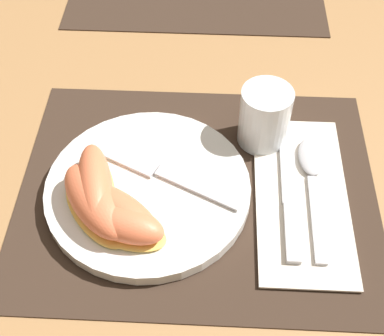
# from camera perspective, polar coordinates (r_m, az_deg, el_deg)

# --- Properties ---
(ground_plane) EXTENTS (3.00, 3.00, 0.00)m
(ground_plane) POSITION_cam_1_polar(r_m,az_deg,el_deg) (0.67, 0.60, -2.41)
(ground_plane) COLOR #A37547
(placemat) EXTENTS (0.44, 0.35, 0.00)m
(placemat) POSITION_cam_1_polar(r_m,az_deg,el_deg) (0.67, 0.60, -2.30)
(placemat) COLOR #38281E
(placemat) RESTS_ON ground_plane
(plate) EXTENTS (0.25, 0.25, 0.02)m
(plate) POSITION_cam_1_polar(r_m,az_deg,el_deg) (0.66, -4.71, -2.27)
(plate) COLOR white
(plate) RESTS_ON placemat
(juice_glass) EXTENTS (0.07, 0.07, 0.08)m
(juice_glass) POSITION_cam_1_polar(r_m,az_deg,el_deg) (0.70, 7.71, 5.17)
(juice_glass) COLOR silver
(juice_glass) RESTS_ON placemat
(napkin) EXTENTS (0.11, 0.25, 0.00)m
(napkin) POSITION_cam_1_polar(r_m,az_deg,el_deg) (0.67, 11.59, -2.91)
(napkin) COLOR silver
(napkin) RESTS_ON placemat
(knife) EXTENTS (0.02, 0.20, 0.01)m
(knife) POSITION_cam_1_polar(r_m,az_deg,el_deg) (0.66, 10.36, -2.80)
(knife) COLOR #BCBCC1
(knife) RESTS_ON napkin
(spoon) EXTENTS (0.03, 0.19, 0.01)m
(spoon) POSITION_cam_1_polar(r_m,az_deg,el_deg) (0.69, 12.74, -0.41)
(spoon) COLOR #BCBCC1
(spoon) RESTS_ON napkin
(fork) EXTENTS (0.17, 0.10, 0.00)m
(fork) POSITION_cam_1_polar(r_m,az_deg,el_deg) (0.66, -3.29, -0.52)
(fork) COLOR #BCBCC1
(fork) RESTS_ON plate
(citrus_wedge_0) EXTENTS (0.07, 0.13, 0.05)m
(citrus_wedge_0) POSITION_cam_1_polar(r_m,az_deg,el_deg) (0.63, -10.25, -2.01)
(citrus_wedge_0) COLOR #F7C656
(citrus_wedge_0) RESTS_ON plate
(citrus_wedge_1) EXTENTS (0.12, 0.13, 0.04)m
(citrus_wedge_1) POSITION_cam_1_polar(r_m,az_deg,el_deg) (0.62, -10.24, -3.61)
(citrus_wedge_1) COLOR #F7C656
(citrus_wedge_1) RESTS_ON plate
(citrus_wedge_2) EXTENTS (0.13, 0.10, 0.04)m
(citrus_wedge_2) POSITION_cam_1_polar(r_m,az_deg,el_deg) (0.61, -7.94, -4.53)
(citrus_wedge_2) COLOR #F7C656
(citrus_wedge_2) RESTS_ON plate
(citrus_wedge_3) EXTENTS (0.11, 0.08, 0.04)m
(citrus_wedge_3) POSITION_cam_1_polar(r_m,az_deg,el_deg) (0.60, -7.36, -5.96)
(citrus_wedge_3) COLOR #F7C656
(citrus_wedge_3) RESTS_ON plate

